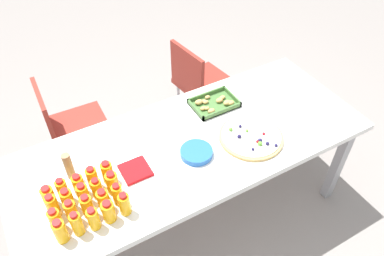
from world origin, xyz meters
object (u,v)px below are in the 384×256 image
juice_bottle_14 (112,183)px  juice_bottle_0 (60,231)px  juice_bottle_17 (79,185)px  plate_stack (196,152)px  chair_far_right (199,81)px  juice_bottle_2 (93,219)px  juice_bottle_5 (56,220)px  juice_bottle_8 (103,200)px  juice_bottle_12 (83,194)px  juice_bottle_11 (68,200)px  napkin_stack (135,170)px  fruit_pizza (251,137)px  juice_bottle_19 (107,172)px  juice_bottle_18 (92,178)px  juice_bottle_13 (97,189)px  snack_tray (214,104)px  cardboard_tube (69,166)px  juice_bottle_9 (118,194)px  juice_bottle_16 (63,190)px  party_table (191,150)px  juice_bottle_4 (124,204)px  juice_bottle_10 (53,206)px  juice_bottle_15 (49,197)px  juice_bottle_1 (77,224)px  juice_bottle_6 (72,212)px  juice_bottle_3 (108,211)px  chair_far_left (68,125)px

juice_bottle_14 → juice_bottle_0: bearing=-155.0°
juice_bottle_17 → plate_stack: size_ratio=0.72×
plate_stack → chair_far_right: bearing=58.9°
juice_bottle_2 → juice_bottle_5: juice_bottle_5 is taller
juice_bottle_8 → juice_bottle_12: size_ratio=0.97×
juice_bottle_11 → juice_bottle_0: bearing=-117.2°
juice_bottle_0 → napkin_stack: bearing=24.8°
plate_stack → fruit_pizza: bearing=-7.5°
juice_bottle_19 → plate_stack: juice_bottle_19 is taller
plate_stack → napkin_stack: (-0.35, 0.06, -0.01)m
chair_far_right → juice_bottle_5: bearing=-62.5°
juice_bottle_12 → juice_bottle_18: size_ratio=0.97×
juice_bottle_13 → napkin_stack: 0.24m
juice_bottle_12 → snack_tray: bearing=18.5°
juice_bottle_17 → cardboard_tube: (-0.01, 0.12, 0.02)m
juice_bottle_5 → juice_bottle_9: juice_bottle_5 is taller
juice_bottle_19 → snack_tray: juice_bottle_19 is taller
juice_bottle_9 → juice_bottle_17: (-0.15, 0.15, -0.00)m
juice_bottle_16 → fruit_pizza: size_ratio=0.39×
party_table → juice_bottle_4: (-0.51, -0.25, 0.13)m
plate_stack → juice_bottle_0: bearing=-169.2°
cardboard_tube → juice_bottle_12: bearing=-86.6°
chair_far_right → juice_bottle_11: size_ratio=5.78×
juice_bottle_10 → napkin_stack: size_ratio=0.99×
juice_bottle_5 → juice_bottle_18: 0.27m
juice_bottle_11 → cardboard_tube: cardboard_tube is taller
juice_bottle_0 → juice_bottle_17: 0.26m
party_table → juice_bottle_17: size_ratio=15.83×
party_table → juice_bottle_15: (-0.81, -0.03, 0.13)m
juice_bottle_1 → napkin_stack: juice_bottle_1 is taller
juice_bottle_16 → juice_bottle_4: bearing=-43.7°
juice_bottle_2 → juice_bottle_6: juice_bottle_6 is taller
juice_bottle_11 → juice_bottle_5: bearing=-135.1°
juice_bottle_3 → juice_bottle_6: (-0.15, 0.08, 0.01)m
juice_bottle_5 → juice_bottle_13: juice_bottle_5 is taller
juice_bottle_5 → cardboard_tube: bearing=62.0°
juice_bottle_5 → juice_bottle_3: bearing=-17.9°
juice_bottle_10 → chair_far_left: bearing=74.0°
juice_bottle_16 → snack_tray: bearing=13.5°
chair_far_left → juice_bottle_18: bearing=-0.9°
chair_far_left → juice_bottle_2: juice_bottle_2 is taller
juice_bottle_12 → snack_tray: juice_bottle_12 is taller
juice_bottle_4 → juice_bottle_6: (-0.23, 0.08, 0.01)m
juice_bottle_16 → plate_stack: 0.73m
juice_bottle_13 → juice_bottle_17: 0.10m
chair_far_left → juice_bottle_6: bearing=-9.4°
snack_tray → juice_bottle_2: bearing=-153.5°
juice_bottle_10 → plate_stack: size_ratio=0.82×
juice_bottle_11 → chair_far_right: bearing=35.1°
juice_bottle_13 → plate_stack: (0.57, 0.00, -0.04)m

